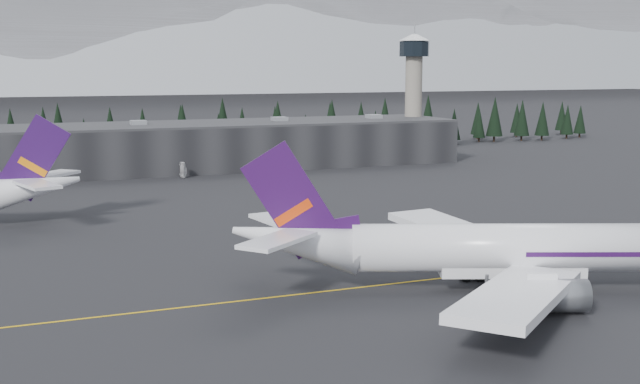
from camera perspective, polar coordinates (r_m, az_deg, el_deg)
name	(u,v)px	position (r m, az deg, el deg)	size (l,w,h in m)	color
ground	(377,281)	(106.65, 4.06, -6.34)	(1400.00, 1400.00, 0.00)	black
taxiline	(384,285)	(104.93, 4.55, -6.59)	(400.00, 0.40, 0.02)	gold
terminal	(176,147)	(223.07, -10.19, 3.20)	(160.00, 30.00, 12.60)	black
control_tower	(414,81)	(251.14, 6.69, 7.82)	(10.00, 10.00, 37.70)	gray
treeline	(151,132)	(259.15, -11.90, 4.20)	(360.00, 20.00, 15.00)	black
mountain_ridge	(32,88)	(1093.60, -19.81, 6.94)	(4400.00, 900.00, 420.00)	white
jet_main	(490,249)	(103.13, 12.03, -3.97)	(62.35, 55.57, 19.04)	white
gse_vehicle_b	(184,175)	(205.75, -9.66, 1.17)	(1.69, 4.20, 1.43)	#BCBCBE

